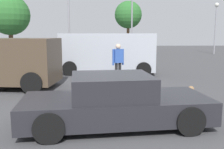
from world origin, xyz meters
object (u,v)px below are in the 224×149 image
Objects in this scene: sedan_foreground at (115,102)px; light_post_near at (216,19)px; light_post_mid at (132,9)px; dog at (189,92)px; pedestrian at (118,59)px; light_post_far at (69,10)px; van_white at (109,52)px.

sedan_foreground is 24.51m from light_post_near.
light_post_mid is (-9.31, -3.18, 0.62)m from light_post_near.
dog is 0.08× the size of light_post_mid.
pedestrian is 0.32× the size of light_post_near.
light_post_near is at bearing 26.70° from light_post_far.
dog is 0.31× the size of pedestrian.
van_white is at bearing -64.37° from light_post_far.
light_post_near is (9.36, 19.05, 3.44)m from dog.
light_post_far is at bearing 125.00° from van_white.
dog is 0.10× the size of light_post_near.
light_post_mid reaches higher than dog.
light_post_far is at bearing -153.30° from light_post_near.
light_post_far is at bearing 59.02° from dog.
pedestrian reaches higher than dog.
dog is (2.54, 2.14, -0.28)m from sedan_foreground.
van_white is 7.01m from light_post_far.
sedan_foreground is at bearing 165.15° from dog.
light_post_mid reaches higher than light_post_far.
light_post_near is at bearing 55.43° from sedan_foreground.
pedestrian is at bearing -126.26° from light_post_near.
pedestrian is 0.30× the size of light_post_far.
light_post_mid is at bearing 38.27° from light_post_far.
light_post_near is (11.77, 13.16, 2.55)m from van_white.
light_post_far is (-5.26, -4.15, -0.48)m from light_post_mid.
sedan_foreground is 2.62× the size of pedestrian.
pedestrian is 19.53m from light_post_near.
light_post_far reaches higher than sedan_foreground.
dog is at bearing -116.16° from light_post_near.
light_post_near is at bearing 8.91° from dog.
sedan_foreground is at bearing 152.89° from pedestrian.
light_post_mid reaches higher than sedan_foreground.
sedan_foreground reaches higher than dog.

